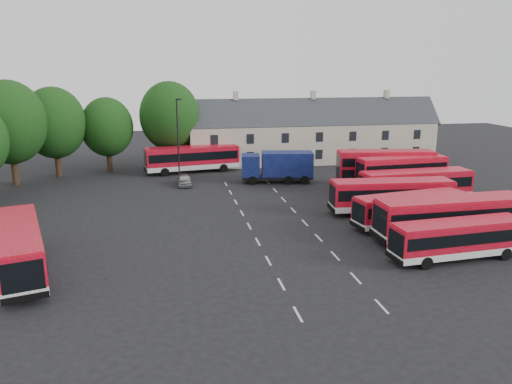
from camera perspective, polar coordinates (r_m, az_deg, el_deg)
ground at (r=41.34m, az=-0.32°, el=-4.77°), size 140.00×140.00×0.00m
lane_markings at (r=43.67m, az=2.45°, el=-3.72°), size 5.15×33.80×0.01m
treeline at (r=59.82m, az=-23.99°, el=6.53°), size 29.92×32.59×12.01m
terrace_houses at (r=72.22m, az=6.42°, el=6.54°), size 35.70×7.13×10.06m
bus_row_a at (r=38.30m, az=22.20°, el=-4.75°), size 10.17×3.06×2.84m
bus_row_b at (r=42.10m, az=21.49°, el=-2.47°), size 12.32×3.11×3.47m
bus_row_c at (r=44.64m, az=17.20°, el=-1.66°), size 10.38×3.91×2.87m
bus_row_d at (r=48.04m, az=15.24°, el=-0.17°), size 11.48×3.48×3.20m
bus_row_e at (r=52.83m, az=17.78°, el=0.96°), size 11.49×3.04×3.23m
bus_dd_south at (r=55.80m, az=16.29°, el=2.13°), size 9.96×2.93×4.03m
bus_dd_north at (r=57.35m, az=14.57°, el=2.75°), size 10.87×3.99×4.36m
bus_west at (r=36.70m, az=-25.41°, el=-5.51°), size 5.61×11.72×3.24m
bus_north at (r=65.00m, az=-7.31°, el=4.01°), size 12.19×4.55×3.37m
box_truck at (r=58.86m, az=2.54°, el=3.05°), size 8.61×3.85×3.64m
silver_car at (r=58.21m, az=-8.19°, el=1.40°), size 1.56×3.86×1.31m
lamppost at (r=58.48m, az=-8.89°, el=6.02°), size 0.67×0.47×9.86m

